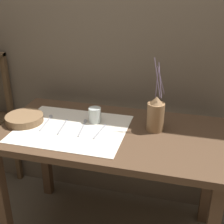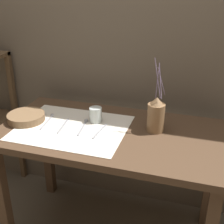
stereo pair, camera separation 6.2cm
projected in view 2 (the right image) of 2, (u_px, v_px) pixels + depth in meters
stone_wall_back at (132, 41)px, 2.00m from camera, size 7.00×0.06×2.40m
wooden_table at (111, 147)px, 1.83m from camera, size 1.30×0.69×0.78m
linen_cloth at (72, 128)px, 1.82m from camera, size 0.63×0.50×0.00m
pitcher_with_flowers at (156, 115)px, 1.75m from camera, size 0.10×0.10×0.42m
wooden_bowl at (26, 117)px, 1.89m from camera, size 0.22×0.22×0.05m
glass_tumbler_near at (96, 115)px, 1.87m from camera, size 0.07×0.07×0.09m
spoon_inner at (50, 118)px, 1.92m from camera, size 0.04×0.20×0.02m
fork_inner at (63, 126)px, 1.83m from camera, size 0.03×0.19×0.00m
spoon_outer at (85, 123)px, 1.85m from camera, size 0.04×0.20×0.02m
knife_center at (100, 131)px, 1.77m from camera, size 0.03×0.19×0.00m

